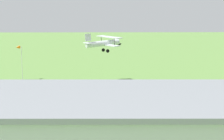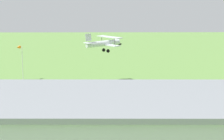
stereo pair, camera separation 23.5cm
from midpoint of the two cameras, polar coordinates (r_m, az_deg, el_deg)
ground_plane at (r=62.28m, az=-0.68°, el=-2.69°), size 400.00×400.00×0.00m
biplane at (r=63.68m, az=-1.15°, el=4.51°), size 7.43×8.69×3.53m
windsock at (r=70.29m, az=-15.02°, el=3.20°), size 1.18×1.39×6.72m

